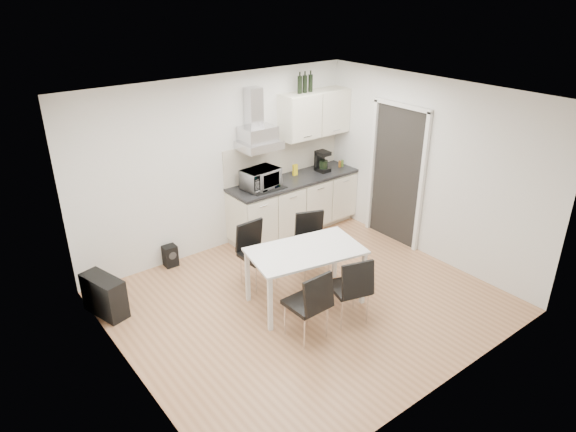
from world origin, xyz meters
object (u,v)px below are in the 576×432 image
at_px(kitchenette, 294,183).
at_px(chair_near_right, 349,288).
at_px(chair_far_right, 313,246).
at_px(floor_speaker, 170,256).
at_px(dining_table, 306,256).
at_px(chair_far_left, 258,256).
at_px(chair_near_left, 306,304).
at_px(guitar_amp, 104,295).

height_order(kitchenette, chair_near_right, kitchenette).
relative_size(chair_far_right, floor_speaker, 2.81).
bearing_deg(dining_table, kitchenette, 67.08).
relative_size(chair_far_right, chair_near_right, 1.00).
bearing_deg(chair_near_right, floor_speaker, 130.46).
bearing_deg(chair_near_right, chair_far_left, 123.72).
distance_m(chair_near_left, floor_speaker, 2.51).
height_order(kitchenette, dining_table, kitchenette).
distance_m(chair_far_left, chair_near_right, 1.35).
relative_size(chair_near_left, guitar_amp, 1.35).
xyz_separation_m(chair_near_left, chair_near_right, (0.61, -0.06, 0.00)).
distance_m(dining_table, chair_near_left, 0.74).
bearing_deg(chair_far_right, chair_near_right, 93.39).
xyz_separation_m(kitchenette, chair_far_left, (-1.42, -1.04, -0.39)).
height_order(chair_near_right, guitar_amp, chair_near_right).
bearing_deg(guitar_amp, kitchenette, -8.07).
bearing_deg(chair_near_right, kitchenette, 82.71).
xyz_separation_m(chair_far_left, floor_speaker, (-0.72, 1.20, -0.28)).
xyz_separation_m(dining_table, chair_far_left, (-0.24, 0.69, -0.23)).
bearing_deg(chair_near_left, dining_table, 49.88).
bearing_deg(chair_near_left, kitchenette, 53.01).
distance_m(chair_far_left, floor_speaker, 1.43).
bearing_deg(kitchenette, chair_near_left, -125.52).
bearing_deg(chair_far_left, chair_near_right, 105.63).
bearing_deg(chair_far_left, chair_far_right, 161.96).
relative_size(chair_far_left, guitar_amp, 1.35).
bearing_deg(kitchenette, chair_far_left, -143.89).
relative_size(dining_table, chair_far_left, 1.72).
bearing_deg(kitchenette, chair_far_right, -117.62).
bearing_deg(floor_speaker, chair_far_right, -42.34).
height_order(chair_far_left, chair_near_left, same).
bearing_deg(floor_speaker, dining_table, -61.60).
distance_m(kitchenette, chair_far_left, 1.80).
bearing_deg(chair_near_left, chair_far_right, 44.99).
xyz_separation_m(chair_far_left, guitar_amp, (-1.86, 0.62, -0.19)).
xyz_separation_m(chair_far_left, chair_far_right, (0.76, -0.22, 0.00)).
xyz_separation_m(chair_far_right, chair_near_left, (-0.96, -1.01, 0.00)).
relative_size(chair_far_left, floor_speaker, 2.81).
bearing_deg(floor_speaker, kitchenette, -2.85).
xyz_separation_m(kitchenette, chair_far_right, (-0.66, -1.26, -0.39)).
height_order(chair_near_left, chair_near_right, same).
xyz_separation_m(guitar_amp, floor_speaker, (1.15, 0.58, -0.10)).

